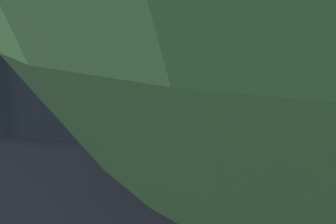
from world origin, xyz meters
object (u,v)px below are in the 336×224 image
Objects in this scene: parked_motorcycle_silver at (52,162)px; tour_bus at (111,136)px; stunt_motorcycle at (169,101)px; spectator_far_left at (205,132)px; traffic_cone at (233,135)px; spectator_centre at (119,128)px; spectator_left at (166,131)px.

tour_bus is at bearing 131.27° from parked_motorcycle_silver.
stunt_motorcycle is (0.22, -6.52, -0.65)m from tour_bus.
parked_motorcycle_silver is at bearing 13.56° from spectator_far_left.
parked_motorcycle_silver is 4.71m from stunt_motorcycle.
tour_bus is 17.81× the size of traffic_cone.
spectator_centre is 2.74× the size of traffic_cone.
parked_motorcycle_silver is at bearing 69.11° from stunt_motorcycle.
spectator_centre is 1.55m from parked_motorcycle_silver.
spectator_left is at bearing -11.74° from spectator_far_left.
spectator_left is 0.81× the size of parked_motorcycle_silver.
parked_motorcycle_silver is at bearing -48.73° from tour_bus.
stunt_motorcycle is at bearing -69.96° from spectator_far_left.
spectator_centre is at bearing 48.50° from traffic_cone.
traffic_cone is (-1.84, 0.91, -0.70)m from stunt_motorcycle.
stunt_motorcycle is (1.33, -3.65, -0.04)m from spectator_far_left.
stunt_motorcycle is 3.01× the size of traffic_cone.
spectator_far_left reaches higher than stunt_motorcycle.
spectator_far_left is 0.86m from spectator_left.
parked_motorcycle_silver is 4.94m from traffic_cone.
parked_motorcycle_silver is 1.08× the size of stunt_motorcycle.
spectator_far_left is 2.77× the size of traffic_cone.
traffic_cone is (-1.62, -5.62, -1.34)m from tour_bus.
tour_bus is 6.49× the size of spectator_centre.
tour_bus reaches higher than stunt_motorcycle.
tour_bus reaches higher than spectator_centre.
parked_motorcycle_silver is (3.00, 0.72, -0.56)m from spectator_far_left.
spectator_centre is (1.82, -0.11, -0.01)m from spectator_far_left.
spectator_centre is at bearing -144.62° from parked_motorcycle_silver.
parked_motorcycle_silver is (1.18, 0.84, -0.55)m from spectator_centre.
spectator_centre is at bearing 82.13° from stunt_motorcycle.
tour_bus reaches higher than spectator_far_left.
spectator_far_left is 3.89m from stunt_motorcycle.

